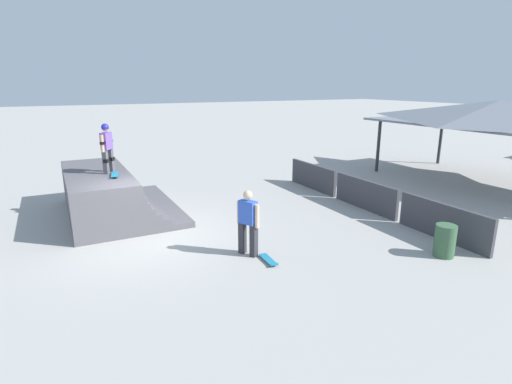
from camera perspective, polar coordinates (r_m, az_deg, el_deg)
name	(u,v)px	position (r m, az deg, el deg)	size (l,w,h in m)	color
ground_plane	(145,236)	(12.22, -15.57, -6.14)	(160.00, 160.00, 0.00)	#A3A09B
quarter_pipe_ramp	(107,195)	(14.41, -20.52, -0.42)	(5.18, 3.46, 1.52)	#565459
skater_on_deck	(107,145)	(13.72, -20.54, 6.33)	(0.63, 0.52, 1.59)	#4C4C51
skateboard_on_deck	(115,175)	(13.26, -19.52, 2.36)	(0.88, 0.34, 0.09)	silver
bystander_walking	(248,220)	(10.25, -1.16, -3.96)	(0.67, 0.41, 1.74)	#2D2D33
skateboard_on_ground	(269,260)	(10.16, 1.84, -9.68)	(0.77, 0.25, 0.09)	green
barrier_fence	(365,195)	(14.66, 15.33, -0.38)	(9.45, 0.12, 1.05)	#3D3D42
pavilion_shelter	(498,114)	(19.94, 31.29, 9.53)	(10.39, 5.36, 3.66)	#2D2D33
trash_bin	(445,241)	(11.43, 25.38, -6.31)	(0.52, 0.52, 0.85)	#385B3D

